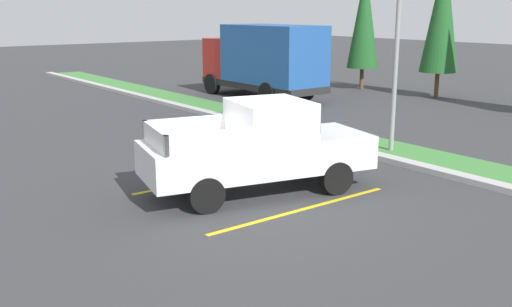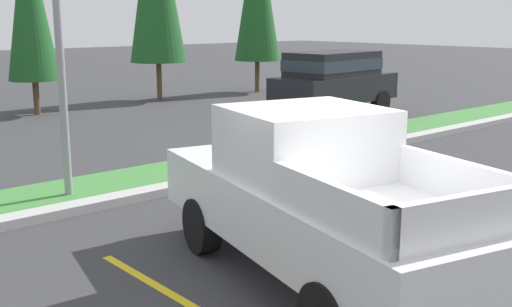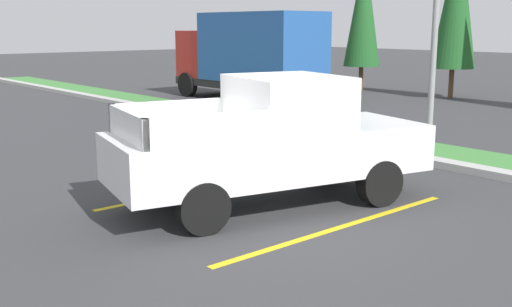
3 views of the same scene
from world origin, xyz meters
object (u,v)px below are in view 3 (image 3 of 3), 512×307
Objects in this scene: pickup_truck_main at (274,142)px; traffic_cone at (139,172)px; cypress_tree_leftmost at (363,8)px; cargo_truck_distant at (250,53)px.

pickup_truck_main is 9.20× the size of traffic_cone.
cypress_tree_leftmost is (-10.83, 15.16, 2.62)m from pickup_truck_main.
pickup_truck_main is 14.53m from cargo_truck_distant.
cypress_tree_leftmost is at bearing 85.21° from cargo_truck_distant.
traffic_cone is at bearing -62.52° from cypress_tree_leftmost.
traffic_cone is (-2.34, -1.16, -0.75)m from pickup_truck_main.
traffic_cone is (8.49, -16.32, -3.37)m from cypress_tree_leftmost.
traffic_cone is at bearing -153.72° from pickup_truck_main.
pickup_truck_main is 18.82m from cypress_tree_leftmost.
cargo_truck_distant reaches higher than pickup_truck_main.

